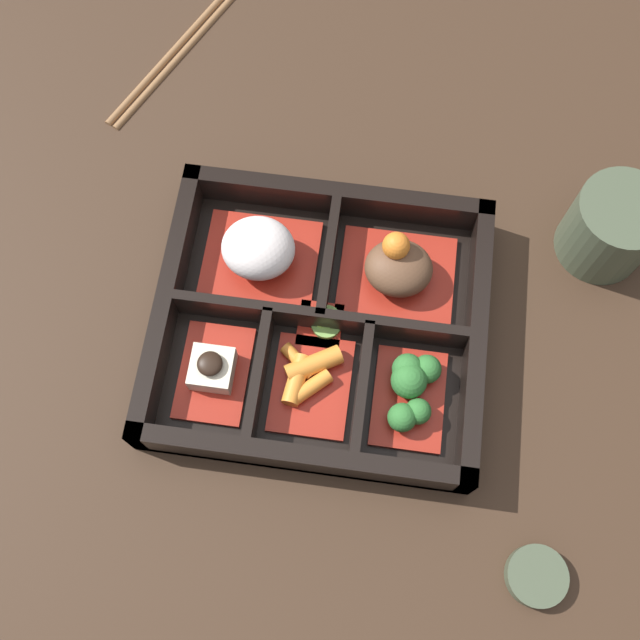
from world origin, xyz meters
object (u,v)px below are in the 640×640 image
(tea_cup, at_px, (612,227))
(bowl_rice, at_px, (259,251))
(sauce_dish, at_px, (537,576))
(chopsticks, at_px, (181,47))

(tea_cup, bearing_deg, bowl_rice, -168.31)
(bowl_rice, distance_m, sauce_dish, 0.33)
(tea_cup, xyz_separation_m, chopsticks, (-0.41, 0.16, -0.03))
(chopsticks, xyz_separation_m, sauce_dish, (0.36, -0.45, 0.00))
(bowl_rice, distance_m, tea_cup, 0.30)
(chopsticks, bearing_deg, sauce_dish, -50.96)
(bowl_rice, height_order, tea_cup, tea_cup)
(bowl_rice, bearing_deg, sauce_dish, -42.49)
(sauce_dish, bearing_deg, tea_cup, 81.08)
(chopsticks, relative_size, sauce_dish, 4.40)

